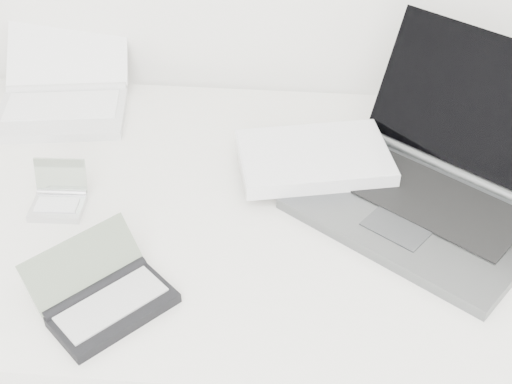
# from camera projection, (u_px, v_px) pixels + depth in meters

# --- Properties ---
(desk) EXTENTS (1.60, 0.80, 0.73)m
(desk) POSITION_uv_depth(u_px,v_px,m) (274.00, 224.00, 1.32)
(desk) COLOR white
(desk) RESTS_ON ground
(laptop_large) EXTENTS (0.65, 0.56, 0.26)m
(laptop_large) POSITION_uv_depth(u_px,v_px,m) (400.00, 174.00, 1.29)
(laptop_large) COLOR #595C5E
(laptop_large) RESTS_ON desk
(netbook_open_white) EXTENTS (0.31, 0.36, 0.12)m
(netbook_open_white) POSITION_uv_depth(u_px,v_px,m) (64.00, 96.00, 1.53)
(netbook_open_white) COLOR silver
(netbook_open_white) RESTS_ON desk
(pda_silver) EXTENTS (0.10, 0.10, 0.08)m
(pda_silver) POSITION_uv_depth(u_px,v_px,m) (59.00, 198.00, 1.28)
(pda_silver) COLOR silver
(pda_silver) RESTS_ON desk
(palmtop_charcoal) EXTENTS (0.24, 0.24, 0.09)m
(palmtop_charcoal) POSITION_uv_depth(u_px,v_px,m) (105.00, 297.00, 1.09)
(palmtop_charcoal) COLOR black
(palmtop_charcoal) RESTS_ON desk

